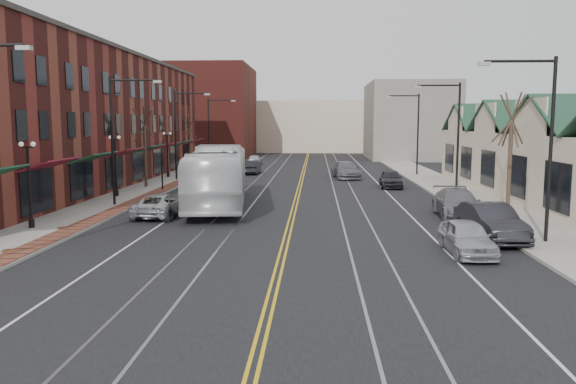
# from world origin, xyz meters

# --- Properties ---
(ground) EXTENTS (160.00, 160.00, 0.00)m
(ground) POSITION_xyz_m (0.00, 0.00, 0.00)
(ground) COLOR black
(ground) RESTS_ON ground
(sidewalk_left) EXTENTS (4.00, 120.00, 0.15)m
(sidewalk_left) POSITION_xyz_m (-12.00, 20.00, 0.07)
(sidewalk_left) COLOR gray
(sidewalk_left) RESTS_ON ground
(sidewalk_right) EXTENTS (4.00, 120.00, 0.15)m
(sidewalk_right) POSITION_xyz_m (12.00, 20.00, 0.07)
(sidewalk_right) COLOR gray
(sidewalk_right) RESTS_ON ground
(building_left) EXTENTS (10.00, 50.00, 11.00)m
(building_left) POSITION_xyz_m (-19.00, 27.00, 5.50)
(building_left) COLOR maroon
(building_left) RESTS_ON ground
(building_right) EXTENTS (8.00, 36.00, 4.60)m
(building_right) POSITION_xyz_m (18.00, 20.00, 2.30)
(building_right) COLOR beige
(building_right) RESTS_ON ground
(backdrop_left) EXTENTS (14.00, 18.00, 14.00)m
(backdrop_left) POSITION_xyz_m (-16.00, 70.00, 7.00)
(backdrop_left) COLOR maroon
(backdrop_left) RESTS_ON ground
(backdrop_mid) EXTENTS (22.00, 14.00, 9.00)m
(backdrop_mid) POSITION_xyz_m (0.00, 85.00, 4.50)
(backdrop_mid) COLOR beige
(backdrop_mid) RESTS_ON ground
(backdrop_right) EXTENTS (12.00, 16.00, 11.00)m
(backdrop_right) POSITION_xyz_m (15.00, 65.00, 5.50)
(backdrop_right) COLOR slate
(backdrop_right) RESTS_ON ground
(streetlight_l_1) EXTENTS (3.33, 0.25, 8.00)m
(streetlight_l_1) POSITION_xyz_m (-11.05, 16.00, 5.03)
(streetlight_l_1) COLOR black
(streetlight_l_1) RESTS_ON sidewalk_left
(streetlight_l_2) EXTENTS (3.33, 0.25, 8.00)m
(streetlight_l_2) POSITION_xyz_m (-11.05, 32.00, 5.03)
(streetlight_l_2) COLOR black
(streetlight_l_2) RESTS_ON sidewalk_left
(streetlight_l_3) EXTENTS (3.33, 0.25, 8.00)m
(streetlight_l_3) POSITION_xyz_m (-11.05, 48.00, 5.03)
(streetlight_l_3) COLOR black
(streetlight_l_3) RESTS_ON sidewalk_left
(streetlight_r_0) EXTENTS (3.33, 0.25, 8.00)m
(streetlight_r_0) POSITION_xyz_m (11.05, 6.00, 5.03)
(streetlight_r_0) COLOR black
(streetlight_r_0) RESTS_ON sidewalk_right
(streetlight_r_1) EXTENTS (3.33, 0.25, 8.00)m
(streetlight_r_1) POSITION_xyz_m (11.05, 22.00, 5.03)
(streetlight_r_1) COLOR black
(streetlight_r_1) RESTS_ON sidewalk_right
(streetlight_r_2) EXTENTS (3.33, 0.25, 8.00)m
(streetlight_r_2) POSITION_xyz_m (11.05, 38.00, 5.03)
(streetlight_r_2) COLOR black
(streetlight_r_2) RESTS_ON sidewalk_right
(lamppost_l_1) EXTENTS (0.84, 0.28, 4.27)m
(lamppost_l_1) POSITION_xyz_m (-12.80, 8.00, 2.20)
(lamppost_l_1) COLOR black
(lamppost_l_1) RESTS_ON sidewalk_left
(lamppost_l_2) EXTENTS (0.84, 0.28, 4.27)m
(lamppost_l_2) POSITION_xyz_m (-12.80, 20.00, 2.20)
(lamppost_l_2) COLOR black
(lamppost_l_2) RESTS_ON sidewalk_left
(lamppost_l_3) EXTENTS (0.84, 0.28, 4.27)m
(lamppost_l_3) POSITION_xyz_m (-12.80, 34.00, 2.20)
(lamppost_l_3) COLOR black
(lamppost_l_3) RESTS_ON sidewalk_left
(tree_left_near) EXTENTS (1.78, 1.37, 6.48)m
(tree_left_near) POSITION_xyz_m (-12.50, 26.00, 3.51)
(tree_left_near) COLOR #382B21
(tree_left_near) RESTS_ON sidewalk_left
(tree_left_far) EXTENTS (1.66, 1.28, 6.02)m
(tree_left_far) POSITION_xyz_m (-12.50, 42.00, 3.28)
(tree_left_far) COLOR #382B21
(tree_left_far) RESTS_ON sidewalk_left
(tree_right_mid) EXTENTS (1.90, 1.46, 6.93)m
(tree_right_mid) POSITION_xyz_m (12.50, 14.00, 3.75)
(tree_right_mid) COLOR #382B21
(tree_right_mid) RESTS_ON sidewalk_right
(manhole_mid) EXTENTS (0.60, 0.60, 0.02)m
(manhole_mid) POSITION_xyz_m (-11.20, 3.00, 0.16)
(manhole_mid) COLOR #592D19
(manhole_mid) RESTS_ON sidewalk_left
(manhole_far) EXTENTS (0.60, 0.60, 0.02)m
(manhole_far) POSITION_xyz_m (-11.20, 8.00, 0.16)
(manhole_far) COLOR #592D19
(manhole_far) RESTS_ON sidewalk_left
(traffic_signal) EXTENTS (0.18, 0.15, 3.80)m
(traffic_signal) POSITION_xyz_m (-10.60, 24.00, 2.35)
(traffic_signal) COLOR black
(traffic_signal) RESTS_ON sidewalk_left
(transit_bus) EXTENTS (4.79, 14.10, 3.85)m
(transit_bus) POSITION_xyz_m (-4.86, 16.24, 1.92)
(transit_bus) COLOR silver
(transit_bus) RESTS_ON ground
(parked_suv) EXTENTS (2.42, 4.93, 1.35)m
(parked_suv) POSITION_xyz_m (-7.50, 12.36, 0.67)
(parked_suv) COLOR #A9ADB1
(parked_suv) RESTS_ON ground
(parked_car_a) EXTENTS (1.76, 4.19, 1.42)m
(parked_car_a) POSITION_xyz_m (7.50, 3.90, 0.71)
(parked_car_a) COLOR #ACADB3
(parked_car_a) RESTS_ON ground
(parked_car_b) EXTENTS (2.22, 5.23, 1.68)m
(parked_car_b) POSITION_xyz_m (9.30, 6.76, 0.84)
(parked_car_b) COLOR #222228
(parked_car_b) RESTS_ON ground
(parked_car_c) EXTENTS (2.52, 5.63, 1.60)m
(parked_car_c) POSITION_xyz_m (9.30, 12.69, 0.80)
(parked_car_c) COLOR slate
(parked_car_c) RESTS_ON ground
(parked_car_d) EXTENTS (1.99, 4.44, 1.48)m
(parked_car_d) POSITION_xyz_m (7.50, 27.37, 0.74)
(parked_car_d) COLOR #242228
(parked_car_d) RESTS_ON ground
(distant_car_left) EXTENTS (1.49, 4.20, 1.38)m
(distant_car_left) POSITION_xyz_m (-5.27, 38.88, 0.69)
(distant_car_left) COLOR black
(distant_car_left) RESTS_ON ground
(distant_car_right) EXTENTS (2.86, 5.69, 1.59)m
(distant_car_right) POSITION_xyz_m (4.20, 34.93, 0.79)
(distant_car_right) COLOR slate
(distant_car_right) RESTS_ON ground
(distant_car_far) EXTENTS (1.66, 3.96, 1.34)m
(distant_car_far) POSITION_xyz_m (-6.33, 51.01, 0.67)
(distant_car_far) COLOR #B0B2B8
(distant_car_far) RESTS_ON ground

